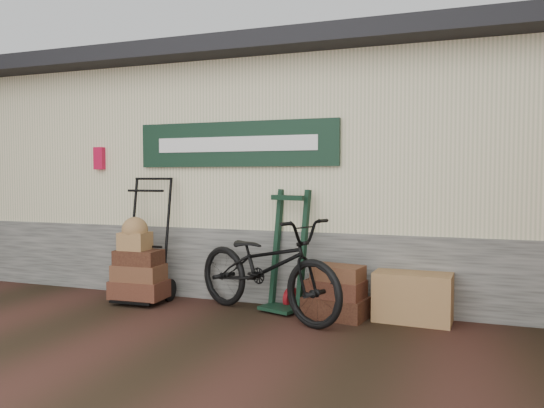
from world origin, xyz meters
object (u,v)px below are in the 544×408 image
at_px(porter_trolley, 146,238).
at_px(suitcase_stack, 336,291).
at_px(wicker_hamper, 413,296).
at_px(green_barrow, 287,250).
at_px(bicycle, 266,261).

bearing_deg(porter_trolley, suitcase_stack, -2.38).
bearing_deg(suitcase_stack, porter_trolley, -179.87).
distance_m(porter_trolley, wicker_hamper, 3.28).
bearing_deg(wicker_hamper, porter_trolley, -176.66).
relative_size(green_barrow, bicycle, 0.66).
distance_m(suitcase_stack, wicker_hamper, 0.84).
xyz_separation_m(green_barrow, suitcase_stack, (0.61, -0.13, -0.40)).
xyz_separation_m(suitcase_stack, bicycle, (-0.74, -0.19, 0.32)).
relative_size(green_barrow, wicker_hamper, 1.73).
height_order(porter_trolley, suitcase_stack, porter_trolley).
xyz_separation_m(porter_trolley, green_barrow, (1.81, 0.14, -0.09)).
relative_size(porter_trolley, bicycle, 0.74).
distance_m(green_barrow, bicycle, 0.36).
bearing_deg(suitcase_stack, wicker_hamper, 12.64).
distance_m(green_barrow, suitcase_stack, 0.74).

